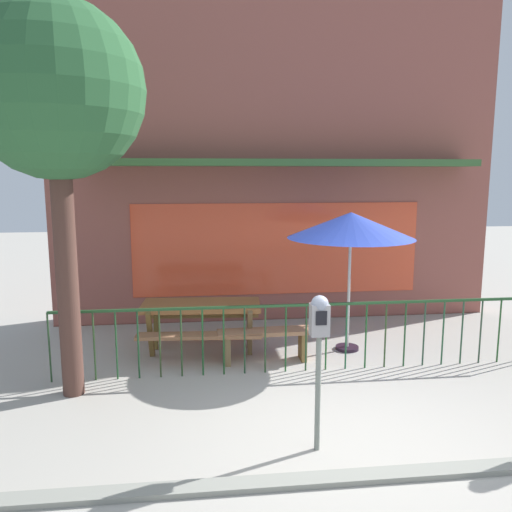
% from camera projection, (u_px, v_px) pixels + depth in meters
% --- Properties ---
extents(ground, '(40.00, 40.00, 0.00)m').
position_uv_depth(ground, '(348.00, 446.00, 5.15)').
color(ground, '#AAA59A').
extents(pub_storefront, '(8.18, 1.24, 5.93)m').
position_uv_depth(pub_storefront, '(276.00, 162.00, 9.38)').
color(pub_storefront, brown).
rests_on(pub_storefront, ground).
extents(patio_fence_front, '(6.90, 0.04, 0.97)m').
position_uv_depth(patio_fence_front, '(306.00, 325.00, 7.02)').
color(patio_fence_front, '#204924').
rests_on(patio_fence_front, ground).
extents(picnic_table_left, '(1.89, 1.49, 0.79)m').
position_uv_depth(picnic_table_left, '(201.00, 314.00, 7.77)').
color(picnic_table_left, brown).
rests_on(picnic_table_left, ground).
extents(patio_umbrella, '(1.93, 1.93, 2.16)m').
position_uv_depth(patio_umbrella, '(351.00, 226.00, 7.66)').
color(patio_umbrella, black).
rests_on(patio_umbrella, ground).
extents(patio_bench, '(1.41, 0.37, 0.48)m').
position_uv_depth(patio_bench, '(265.00, 338.00, 7.42)').
color(patio_bench, '#9E6C4C').
rests_on(patio_bench, ground).
extents(parking_meter_far, '(0.18, 0.17, 1.59)m').
position_uv_depth(parking_meter_far, '(319.00, 332.00, 4.90)').
color(parking_meter_far, slate).
rests_on(parking_meter_far, ground).
extents(street_tree, '(2.05, 2.05, 4.70)m').
position_uv_depth(street_tree, '(56.00, 95.00, 5.80)').
color(street_tree, '#4D3129').
rests_on(street_tree, ground).
extents(curb_edge, '(11.46, 0.20, 0.11)m').
position_uv_depth(curb_edge, '(366.00, 479.00, 4.60)').
color(curb_edge, gray).
rests_on(curb_edge, ground).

